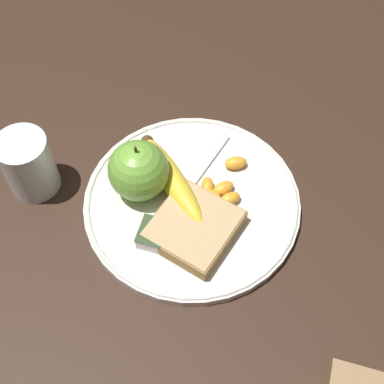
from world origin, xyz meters
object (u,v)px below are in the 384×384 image
object	(u,v)px
juice_glass	(29,166)
bread_slice	(194,227)
jam_packet	(153,234)
plate	(192,202)
apple	(139,169)
banana	(172,179)
fork	(189,190)

from	to	relation	value
juice_glass	bread_slice	bearing A→B (deg)	-94.55
juice_glass	jam_packet	bearing A→B (deg)	-103.00
plate	jam_packet	distance (m)	0.08
apple	jam_packet	distance (m)	0.09
juice_glass	banana	bearing A→B (deg)	-77.60
juice_glass	bread_slice	xyz separation A→B (m)	(-0.02, -0.23, -0.02)
plate	apple	size ratio (longest dim) A/B	3.24
fork	jam_packet	distance (m)	0.09
juice_glass	banana	world-z (taller)	juice_glass
plate	bread_slice	bearing A→B (deg)	-161.46
plate	bread_slice	distance (m)	0.05
juice_glass	apple	xyz separation A→B (m)	(0.03, -0.14, 0.01)
bread_slice	fork	world-z (taller)	bread_slice
plate	juice_glass	bearing A→B (deg)	96.90
plate	apple	distance (m)	0.08
juice_glass	jam_packet	size ratio (longest dim) A/B	2.16
plate	banana	world-z (taller)	banana
juice_glass	fork	size ratio (longest dim) A/B	0.49
fork	apple	bearing A→B (deg)	-65.76
plate	jam_packet	size ratio (longest dim) A/B	6.97
plate	fork	bearing A→B (deg)	30.59
banana	jam_packet	bearing A→B (deg)	-179.31
bread_slice	jam_packet	distance (m)	0.05
plate	juice_glass	xyz separation A→B (m)	(-0.03, 0.22, 0.03)
plate	bread_slice	xyz separation A→B (m)	(-0.04, -0.01, 0.02)
juice_glass	bread_slice	world-z (taller)	juice_glass
plate	banana	size ratio (longest dim) A/B	2.08
bread_slice	jam_packet	xyz separation A→B (m)	(-0.02, 0.05, -0.00)
juice_glass	banana	size ratio (longest dim) A/B	0.65
plate	juice_glass	world-z (taller)	juice_glass
fork	jam_packet	size ratio (longest dim) A/B	4.39
plate	fork	world-z (taller)	fork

